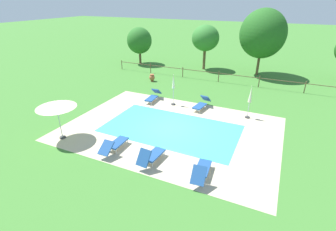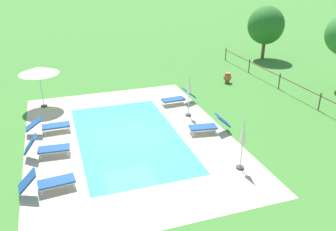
% 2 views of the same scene
% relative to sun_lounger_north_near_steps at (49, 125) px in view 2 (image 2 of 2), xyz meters
% --- Properties ---
extents(ground_plane, '(160.00, 160.00, 0.00)m').
position_rel_sun_lounger_north_near_steps_xyz_m(ground_plane, '(1.70, 3.48, -0.37)').
color(ground_plane, '#3D752D').
extents(pool_deck_paving, '(12.89, 9.25, 0.01)m').
position_rel_sun_lounger_north_near_steps_xyz_m(pool_deck_paving, '(1.70, 3.48, -0.36)').
color(pool_deck_paving, '#BCAD8E').
rests_on(pool_deck_paving, ground).
extents(swimming_pool_water, '(8.28, 4.64, 0.01)m').
position_rel_sun_lounger_north_near_steps_xyz_m(swimming_pool_water, '(1.70, 3.48, -0.36)').
color(swimming_pool_water, '#42CCD6').
rests_on(swimming_pool_water, ground).
extents(pool_coping_rim, '(8.76, 5.12, 0.01)m').
position_rel_sun_lounger_north_near_steps_xyz_m(pool_coping_rim, '(1.70, 3.48, -0.36)').
color(pool_coping_rim, beige).
rests_on(pool_coping_rim, ground).
extents(sun_lounger_north_near_steps, '(0.63, 2.02, 0.81)m').
position_rel_sun_lounger_north_near_steps_xyz_m(sun_lounger_north_near_steps, '(0.00, 0.00, 0.00)').
color(sun_lounger_north_near_steps, navy).
rests_on(sun_lounger_north_near_steps, ground).
extents(sun_lounger_north_mid, '(0.78, 1.98, 0.92)m').
position_rel_sun_lounger_north_near_steps_xyz_m(sun_lounger_north_mid, '(4.89, -0.17, 0.02)').
color(sun_lounger_north_mid, navy).
rests_on(sun_lounger_north_mid, ground).
extents(sun_lounger_north_far, '(0.74, 1.87, 1.01)m').
position_rel_sun_lounger_north_near_steps_xyz_m(sun_lounger_north_far, '(2.30, -0.15, 0.03)').
color(sun_lounger_north_far, navy).
rests_on(sun_lounger_north_far, ground).
extents(sun_lounger_south_near_corner, '(0.71, 2.01, 0.86)m').
position_rel_sun_lounger_north_near_steps_xyz_m(sun_lounger_south_near_corner, '(-1.51, 7.10, 0.01)').
color(sun_lounger_south_near_corner, navy).
rests_on(sun_lounger_south_near_corner, ground).
extents(sun_lounger_south_far, '(0.87, 2.02, 0.89)m').
position_rel_sun_lounger_north_near_steps_xyz_m(sun_lounger_south_far, '(2.44, 7.24, 0.01)').
color(sun_lounger_south_far, navy).
rests_on(sun_lounger_south_far, ground).
extents(patio_umbrella_open_foreground, '(2.16, 2.16, 2.37)m').
position_rel_sun_lounger_north_near_steps_xyz_m(patio_umbrella_open_foreground, '(-3.53, -0.25, 1.75)').
color(patio_umbrella_open_foreground, '#383838').
rests_on(patio_umbrella_open_foreground, ground).
extents(patio_umbrella_closed_row_west, '(0.32, 0.32, 2.39)m').
position_rel_sun_lounger_north_near_steps_xyz_m(patio_umbrella_closed_row_west, '(0.27, 7.06, 1.20)').
color(patio_umbrella_closed_row_west, '#383838').
rests_on(patio_umbrella_closed_row_west, ground).
extents(patio_umbrella_closed_row_mid_west, '(0.32, 0.32, 2.27)m').
position_rel_sun_lounger_north_near_steps_xyz_m(patio_umbrella_closed_row_mid_west, '(5.77, 7.11, 1.10)').
color(patio_umbrella_closed_row_mid_west, '#383838').
rests_on(patio_umbrella_closed_row_mid_west, ground).
extents(terracotta_urn_near_fence, '(0.52, 0.52, 0.70)m').
position_rel_sun_lounger_north_near_steps_xyz_m(terracotta_urn_near_fence, '(-4.01, 11.58, 0.01)').
color(terracotta_urn_near_fence, '#A85B38').
rests_on(terracotta_urn_near_fence, ground).
extents(perimeter_fence, '(22.47, 0.08, 1.05)m').
position_rel_sun_lounger_north_near_steps_xyz_m(perimeter_fence, '(1.89, 14.15, 0.33)').
color(perimeter_fence, brown).
rests_on(perimeter_fence, ground).
extents(tree_east_mid, '(2.94, 2.94, 4.30)m').
position_rel_sun_lounger_north_near_steps_xyz_m(tree_east_mid, '(-8.77, 17.33, 2.39)').
color(tree_east_mid, brown).
rests_on(tree_east_mid, ground).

